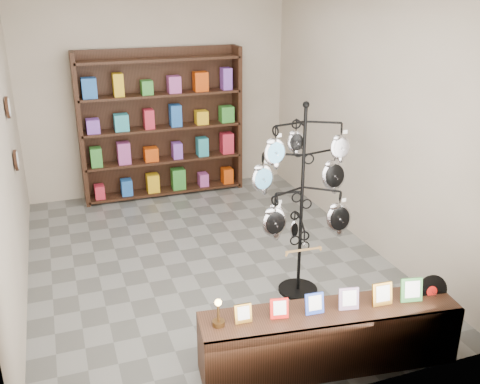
% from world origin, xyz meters
% --- Properties ---
extents(ground, '(5.00, 5.00, 0.00)m').
position_xyz_m(ground, '(0.00, 0.00, 0.00)').
color(ground, slate).
rests_on(ground, ground).
extents(room_envelope, '(5.00, 5.00, 5.00)m').
position_xyz_m(room_envelope, '(0.00, 0.00, 1.85)').
color(room_envelope, beige).
rests_on(room_envelope, ground).
extents(display_tree, '(1.04, 0.97, 2.03)m').
position_xyz_m(display_tree, '(0.71, -1.01, 1.17)').
color(display_tree, black).
rests_on(display_tree, ground).
extents(front_shelf, '(2.22, 0.72, 0.77)m').
position_xyz_m(front_shelf, '(0.45, -2.16, 0.27)').
color(front_shelf, black).
rests_on(front_shelf, ground).
extents(back_shelving, '(2.42, 0.36, 2.20)m').
position_xyz_m(back_shelving, '(0.00, 2.30, 1.03)').
color(back_shelving, black).
rests_on(back_shelving, ground).
extents(wall_clocks, '(0.03, 0.24, 0.84)m').
position_xyz_m(wall_clocks, '(-1.97, 0.80, 1.50)').
color(wall_clocks, black).
rests_on(wall_clocks, ground).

